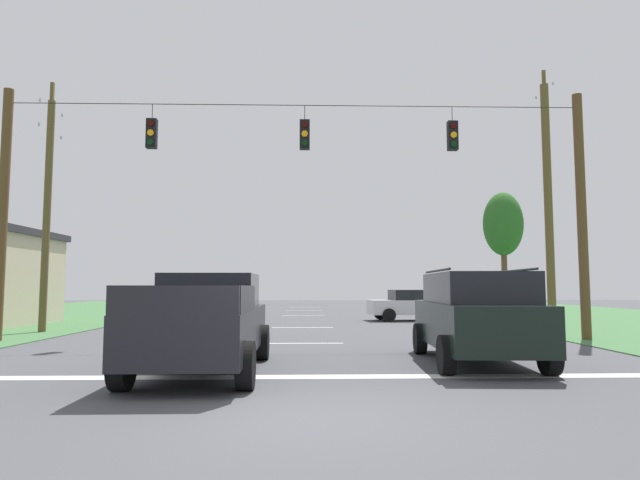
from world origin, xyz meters
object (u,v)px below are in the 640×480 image
at_px(pickup_truck, 206,323).
at_px(distant_car_crossing_white, 197,309).
at_px(distant_car_oncoming, 487,302).
at_px(utility_pole_near_left, 47,205).
at_px(overhead_signal_span, 297,202).
at_px(tree_roadside_right, 503,225).
at_px(utility_pole_mid_right, 548,201).
at_px(suv_black, 475,315).
at_px(distant_car_far_parked, 412,305).

height_order(pickup_truck, distant_car_crossing_white, pickup_truck).
relative_size(distant_car_oncoming, utility_pole_near_left, 0.47).
relative_size(overhead_signal_span, tree_roadside_right, 2.37).
height_order(distant_car_crossing_white, utility_pole_mid_right, utility_pole_mid_right).
height_order(distant_car_oncoming, utility_pole_mid_right, utility_pole_mid_right).
xyz_separation_m(utility_pole_near_left, tree_roadside_right, (22.49, 14.44, 0.98)).
xyz_separation_m(suv_black, distant_car_crossing_white, (-8.00, 9.57, -0.27)).
xyz_separation_m(distant_car_crossing_white, tree_roadside_right, (17.09, 13.18, 4.89)).
distance_m(pickup_truck, utility_pole_mid_right, 16.82).
xyz_separation_m(distant_car_oncoming, utility_pole_near_left, (-20.05, -10.70, 3.91)).
distance_m(distant_car_crossing_white, utility_pole_near_left, 6.78).
bearing_deg(pickup_truck, utility_pole_mid_right, 42.45).
distance_m(overhead_signal_span, utility_pole_near_left, 9.95).
xyz_separation_m(suv_black, utility_pole_mid_right, (6.27, 9.96, 4.15)).
relative_size(overhead_signal_span, utility_pole_near_left, 1.97).
relative_size(distant_car_oncoming, tree_roadside_right, 0.56).
bearing_deg(distant_car_far_parked, pickup_truck, -114.45).
height_order(distant_car_crossing_white, utility_pole_near_left, utility_pole_near_left).
height_order(overhead_signal_span, suv_black, overhead_signal_span).
xyz_separation_m(utility_pole_mid_right, utility_pole_near_left, (-19.68, -1.65, -0.52)).
relative_size(pickup_truck, distant_car_crossing_white, 1.24).
distance_m(overhead_signal_span, distant_car_crossing_white, 7.02).
distance_m(overhead_signal_span, distant_car_oncoming, 17.96).
bearing_deg(overhead_signal_span, utility_pole_mid_right, 25.68).
distance_m(pickup_truck, distant_car_far_parked, 17.61).
relative_size(distant_car_crossing_white, distant_car_oncoming, 0.99).
height_order(distant_car_crossing_white, distant_car_far_parked, same).
height_order(pickup_truck, distant_car_far_parked, pickup_truck).
bearing_deg(distant_car_crossing_white, distant_car_oncoming, 32.79).
relative_size(pickup_truck, suv_black, 1.10).
bearing_deg(pickup_truck, distant_car_crossing_white, 102.06).
bearing_deg(utility_pole_mid_right, distant_car_crossing_white, -178.46).
bearing_deg(distant_car_crossing_white, overhead_signal_span, -48.92).
distance_m(suv_black, utility_pole_mid_right, 12.48).
bearing_deg(tree_roadside_right, distant_car_crossing_white, -142.37).
relative_size(distant_car_far_parked, utility_pole_near_left, 0.47).
height_order(utility_pole_near_left, tree_roadside_right, utility_pole_near_left).
bearing_deg(distant_car_crossing_white, utility_pole_near_left, -166.85).
bearing_deg(tree_roadside_right, suv_black, -111.78).
height_order(utility_pole_mid_right, utility_pole_near_left, utility_pole_mid_right).
bearing_deg(tree_roadside_right, utility_pole_mid_right, -102.43).
relative_size(pickup_truck, distant_car_oncoming, 1.23).
bearing_deg(tree_roadside_right, distant_car_far_parked, -134.20).
relative_size(suv_black, tree_roadside_right, 0.63).
distance_m(distant_car_far_parked, tree_roadside_right, 11.87).
distance_m(distant_car_crossing_white, tree_roadside_right, 22.13).
bearing_deg(pickup_truck, tree_roadside_right, 58.06).
height_order(overhead_signal_span, utility_pole_near_left, utility_pole_near_left).
bearing_deg(distant_car_oncoming, utility_pole_mid_right, -92.38).
height_order(overhead_signal_span, distant_car_crossing_white, overhead_signal_span).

